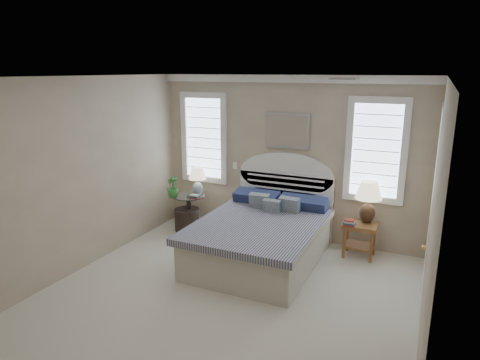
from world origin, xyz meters
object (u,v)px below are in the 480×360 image
at_px(side_table_left, 189,209).
at_px(floor_pot, 187,220).
at_px(nightstand_right, 360,233).
at_px(lamp_right, 368,197).
at_px(bed, 263,235).
at_px(lamp_left, 197,178).

bearing_deg(side_table_left, floor_pot, -103.25).
bearing_deg(nightstand_right, lamp_right, 59.54).
xyz_separation_m(bed, lamp_right, (1.37, 0.81, 0.54)).
bearing_deg(lamp_left, floor_pot, -128.17).
bearing_deg(bed, floor_pot, 161.99).
xyz_separation_m(bed, floor_pot, (-1.66, 0.54, -0.19)).
bearing_deg(bed, lamp_right, 30.63).
distance_m(nightstand_right, floor_pot, 2.97).
distance_m(bed, side_table_left, 1.75).
bearing_deg(lamp_right, bed, -149.37).
height_order(nightstand_right, lamp_right, lamp_right).
xyz_separation_m(side_table_left, nightstand_right, (2.95, 0.10, -0.00)).
relative_size(side_table_left, floor_pot, 1.44).
bearing_deg(lamp_left, bed, -24.88).
bearing_deg(nightstand_right, floor_pot, -177.06).
distance_m(nightstand_right, lamp_right, 0.55).
bearing_deg(side_table_left, lamp_left, 44.15).
height_order(bed, floor_pot, bed).
bearing_deg(floor_pot, lamp_left, 51.83).
relative_size(floor_pot, lamp_left, 0.87).
relative_size(nightstand_right, lamp_right, 0.82).
xyz_separation_m(side_table_left, floor_pot, (-0.01, -0.05, -0.19)).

